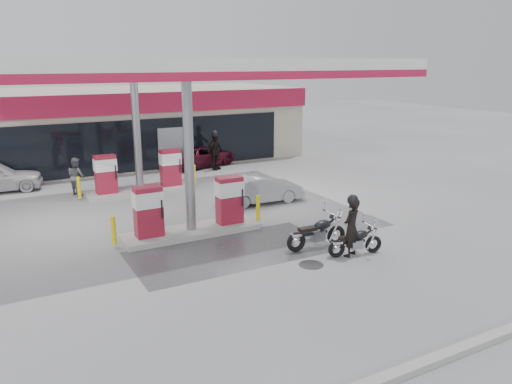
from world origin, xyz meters
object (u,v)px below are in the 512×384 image
at_px(parked_motorcycle, 318,233).
at_px(biker_walking, 215,151).
at_px(main_motorcycle, 356,242).
at_px(parked_car_right, 201,156).
at_px(pump_island_far, 139,177).
at_px(hatchback_silver, 261,189).
at_px(pump_island_near, 191,214).
at_px(attendant, 76,176).
at_px(biker_main, 351,227).

height_order(parked_motorcycle, biker_walking, biker_walking).
bearing_deg(parked_motorcycle, main_motorcycle, -53.11).
distance_m(parked_car_right, biker_walking, 1.28).
relative_size(main_motorcycle, parked_motorcycle, 0.85).
distance_m(pump_island_far, parked_car_right, 6.02).
height_order(main_motorcycle, hatchback_silver, hatchback_silver).
bearing_deg(hatchback_silver, main_motorcycle, -179.39).
distance_m(pump_island_near, hatchback_silver, 4.44).
relative_size(hatchback_silver, biker_walking, 1.73).
height_order(attendant, hatchback_silver, attendant).
xyz_separation_m(attendant, hatchback_silver, (6.27, -4.80, -0.25)).
relative_size(attendant, parked_car_right, 0.40).
xyz_separation_m(pump_island_near, parked_motorcycle, (2.92, -3.00, -0.25)).
bearing_deg(main_motorcycle, biker_walking, 94.85).
xyz_separation_m(biker_main, hatchback_silver, (0.45, 6.17, -0.32)).
height_order(pump_island_far, hatchback_silver, pump_island_far).
height_order(pump_island_far, biker_walking, biker_walking).
height_order(biker_main, attendant, biker_main).
distance_m(attendant, parked_car_right, 7.54).
bearing_deg(parked_motorcycle, parked_car_right, 86.35).
height_order(biker_main, parked_motorcycle, biker_main).
distance_m(biker_main, hatchback_silver, 6.20).
relative_size(pump_island_near, main_motorcycle, 2.97).
xyz_separation_m(pump_island_near, biker_main, (3.40, -3.97, 0.16)).
xyz_separation_m(hatchback_silver, biker_walking, (0.94, 6.63, 0.42)).
distance_m(parked_motorcycle, parked_car_right, 13.10).
xyz_separation_m(biker_main, parked_car_right, (1.10, 13.97, -0.32)).
relative_size(biker_main, parked_motorcycle, 0.85).
distance_m(pump_island_far, biker_walking, 5.57).
relative_size(main_motorcycle, biker_main, 0.99).
bearing_deg(hatchback_silver, attendant, 55.62).
bearing_deg(main_motorcycle, attendant, 128.84).
height_order(attendant, parked_car_right, attendant).
bearing_deg(main_motorcycle, hatchback_silver, 97.78).
distance_m(pump_island_near, parked_car_right, 10.97).
bearing_deg(pump_island_far, main_motorcycle, -70.29).
bearing_deg(parked_motorcycle, hatchback_silver, 83.10).
height_order(main_motorcycle, parked_car_right, parked_car_right).
bearing_deg(biker_main, parked_motorcycle, -86.87).
distance_m(pump_island_far, attendant, 2.61).
height_order(parked_motorcycle, parked_car_right, parked_car_right).
xyz_separation_m(parked_motorcycle, hatchback_silver, (0.94, 5.20, 0.09)).
distance_m(main_motorcycle, hatchback_silver, 6.21).
bearing_deg(pump_island_near, attendant, 109.03).
bearing_deg(biker_walking, parked_car_right, 74.62).
xyz_separation_m(parked_motorcycle, attendant, (-5.33, 10.00, 0.34)).
distance_m(attendant, hatchback_silver, 7.90).
relative_size(pump_island_far, hatchback_silver, 1.53).
bearing_deg(hatchback_silver, biker_main, 178.88).
xyz_separation_m(pump_island_far, hatchback_silver, (3.85, -3.80, -0.16)).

